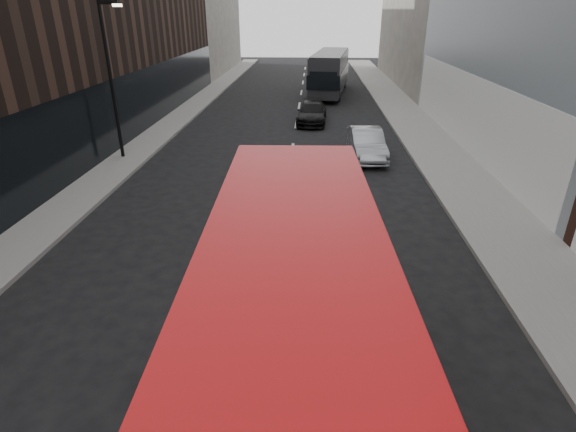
# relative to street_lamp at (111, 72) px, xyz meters

# --- Properties ---
(sidewalk_right) EXTENTS (3.00, 80.00, 0.15)m
(sidewalk_right) POSITION_rel_street_lamp_xyz_m (15.72, 7.00, -4.11)
(sidewalk_right) COLOR slate
(sidewalk_right) RESTS_ON ground
(sidewalk_left) EXTENTS (2.00, 80.00, 0.15)m
(sidewalk_left) POSITION_rel_street_lamp_xyz_m (0.22, 7.00, -4.11)
(sidewalk_left) COLOR slate
(sidewalk_left) RESTS_ON ground
(building_left_mid) EXTENTS (5.00, 24.00, 14.00)m
(building_left_mid) POSITION_rel_street_lamp_xyz_m (-3.28, 12.00, 2.82)
(building_left_mid) COLOR black
(building_left_mid) RESTS_ON ground
(building_left_far) EXTENTS (5.00, 20.00, 13.00)m
(building_left_far) POSITION_rel_street_lamp_xyz_m (-3.28, 34.00, 2.32)
(building_left_far) COLOR #67625B
(building_left_far) RESTS_ON ground
(street_lamp) EXTENTS (1.06, 0.22, 7.00)m
(street_lamp) POSITION_rel_street_lamp_xyz_m (0.00, 0.00, 0.00)
(street_lamp) COLOR black
(street_lamp) RESTS_ON sidewalk_left
(red_bus) EXTENTS (2.88, 10.66, 4.27)m
(red_bus) POSITION_rel_street_lamp_xyz_m (9.10, -17.12, -1.81)
(red_bus) COLOR #AC0A0D
(red_bus) RESTS_ON ground
(grey_bus) EXTENTS (3.88, 11.01, 3.49)m
(grey_bus) POSITION_rel_street_lamp_xyz_m (10.68, 19.36, -2.31)
(grey_bus) COLOR black
(grey_bus) RESTS_ON ground
(car_a) EXTENTS (1.65, 3.88, 1.31)m
(car_a) POSITION_rel_street_lamp_xyz_m (8.87, -6.00, -3.53)
(car_a) COLOR black
(car_a) RESTS_ON ground
(car_b) EXTENTS (1.75, 4.43, 1.44)m
(car_b) POSITION_rel_street_lamp_xyz_m (11.95, 0.89, -3.46)
(car_b) COLOR #96999F
(car_b) RESTS_ON ground
(car_c) EXTENTS (2.06, 4.60, 1.31)m
(car_c) POSITION_rel_street_lamp_xyz_m (9.23, 8.34, -3.53)
(car_c) COLOR black
(car_c) RESTS_ON ground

